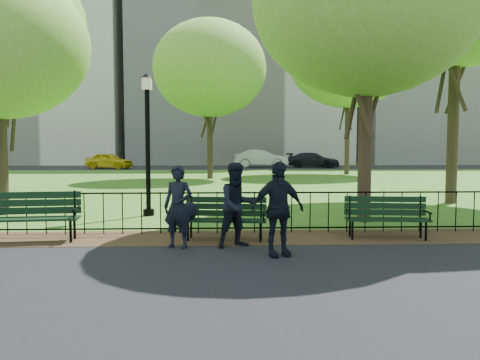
{
  "coord_description": "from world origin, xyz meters",
  "views": [
    {
      "loc": [
        -0.1,
        -7.9,
        1.85
      ],
      "look_at": [
        0.27,
        1.5,
        1.19
      ],
      "focal_mm": 35.0,
      "sensor_mm": 36.0,
      "label": 1
    }
  ],
  "objects_px": {
    "sedan_silver": "(261,158)",
    "sedan_dark": "(313,160)",
    "tree_far_c": "(210,69)",
    "park_bench_main": "(214,213)",
    "park_bench_left_a": "(30,211)",
    "lamppost": "(148,139)",
    "park_bench_right_a": "(386,213)",
    "tree_far_e": "(348,55)",
    "taxi": "(109,161)",
    "person_left": "(178,207)",
    "person_right": "(278,209)",
    "person_mid": "(238,205)"
  },
  "relations": [
    {
      "from": "person_right",
      "to": "sedan_silver",
      "type": "relative_size",
      "value": 0.32
    },
    {
      "from": "park_bench_main",
      "to": "park_bench_right_a",
      "type": "xyz_separation_m",
      "value": [
        3.48,
        0.02,
        -0.02
      ]
    },
    {
      "from": "park_bench_right_a",
      "to": "person_right",
      "type": "xyz_separation_m",
      "value": [
        -2.38,
        -1.45,
        0.28
      ]
    },
    {
      "from": "sedan_silver",
      "to": "sedan_dark",
      "type": "xyz_separation_m",
      "value": [
        4.74,
        -0.77,
        -0.13
      ]
    },
    {
      "from": "tree_far_e",
      "to": "sedan_silver",
      "type": "bearing_deg",
      "value": 114.05
    },
    {
      "from": "tree_far_c",
      "to": "park_bench_main",
      "type": "bearing_deg",
      "value": -88.4
    },
    {
      "from": "lamppost",
      "to": "person_mid",
      "type": "height_order",
      "value": "lamppost"
    },
    {
      "from": "park_bench_left_a",
      "to": "lamppost",
      "type": "xyz_separation_m",
      "value": [
        1.76,
        3.46,
        1.48
      ]
    },
    {
      "from": "park_bench_left_a",
      "to": "lamppost",
      "type": "distance_m",
      "value": 4.15
    },
    {
      "from": "sedan_dark",
      "to": "sedan_silver",
      "type": "bearing_deg",
      "value": 102.81
    },
    {
      "from": "tree_far_c",
      "to": "tree_far_e",
      "type": "relative_size",
      "value": 0.8
    },
    {
      "from": "park_bench_main",
      "to": "tree_far_e",
      "type": "relative_size",
      "value": 0.15
    },
    {
      "from": "tree_far_e",
      "to": "sedan_dark",
      "type": "bearing_deg",
      "value": 91.37
    },
    {
      "from": "taxi",
      "to": "sedan_silver",
      "type": "bearing_deg",
      "value": -59.82
    },
    {
      "from": "sedan_silver",
      "to": "sedan_dark",
      "type": "bearing_deg",
      "value": -100.61
    },
    {
      "from": "lamppost",
      "to": "person_left",
      "type": "distance_m",
      "value": 4.52
    },
    {
      "from": "taxi",
      "to": "sedan_silver",
      "type": "height_order",
      "value": "sedan_silver"
    },
    {
      "from": "person_mid",
      "to": "tree_far_e",
      "type": "bearing_deg",
      "value": 48.09
    },
    {
      "from": "park_bench_left_a",
      "to": "lamppost",
      "type": "relative_size",
      "value": 0.5
    },
    {
      "from": "sedan_dark",
      "to": "taxi",
      "type": "bearing_deg",
      "value": 117.48
    },
    {
      "from": "person_left",
      "to": "person_right",
      "type": "height_order",
      "value": "person_right"
    },
    {
      "from": "park_bench_right_a",
      "to": "tree_far_e",
      "type": "xyz_separation_m",
      "value": [
        5.28,
        22.52,
        7.53
      ]
    },
    {
      "from": "park_bench_main",
      "to": "sedan_silver",
      "type": "bearing_deg",
      "value": 90.61
    },
    {
      "from": "park_bench_left_a",
      "to": "person_left",
      "type": "height_order",
      "value": "person_left"
    },
    {
      "from": "lamppost",
      "to": "sedan_dark",
      "type": "bearing_deg",
      "value": 70.69
    },
    {
      "from": "person_mid",
      "to": "park_bench_main",
      "type": "bearing_deg",
      "value": 101.43
    },
    {
      "from": "park_bench_left_a",
      "to": "tree_far_e",
      "type": "xyz_separation_m",
      "value": [
        12.33,
        22.53,
        7.45
      ]
    },
    {
      "from": "park_bench_main",
      "to": "sedan_silver",
      "type": "distance_m",
      "value": 33.92
    },
    {
      "from": "lamppost",
      "to": "park_bench_left_a",
      "type": "bearing_deg",
      "value": -116.92
    },
    {
      "from": "person_right",
      "to": "sedan_dark",
      "type": "relative_size",
      "value": 0.34
    },
    {
      "from": "tree_far_e",
      "to": "taxi",
      "type": "height_order",
      "value": "tree_far_e"
    },
    {
      "from": "park_bench_right_a",
      "to": "sedan_silver",
      "type": "height_order",
      "value": "sedan_silver"
    },
    {
      "from": "tree_far_c",
      "to": "sedan_dark",
      "type": "xyz_separation_m",
      "value": [
        9.03,
        14.42,
        -5.75
      ]
    },
    {
      "from": "sedan_dark",
      "to": "person_left",
      "type": "bearing_deg",
      "value": -173.2
    },
    {
      "from": "park_bench_main",
      "to": "person_right",
      "type": "xyz_separation_m",
      "value": [
        1.1,
        -1.43,
        0.26
      ]
    },
    {
      "from": "person_right",
      "to": "park_bench_left_a",
      "type": "bearing_deg",
      "value": 147.56
    },
    {
      "from": "park_bench_main",
      "to": "person_right",
      "type": "distance_m",
      "value": 1.83
    },
    {
      "from": "park_bench_right_a",
      "to": "person_right",
      "type": "relative_size",
      "value": 1.05
    },
    {
      "from": "park_bench_left_a",
      "to": "person_mid",
      "type": "height_order",
      "value": "person_mid"
    },
    {
      "from": "person_left",
      "to": "person_mid",
      "type": "xyz_separation_m",
      "value": [
        1.09,
        0.03,
        0.02
      ]
    },
    {
      "from": "park_bench_left_a",
      "to": "person_left",
      "type": "distance_m",
      "value": 3.03
    },
    {
      "from": "lamppost",
      "to": "park_bench_right_a",
      "type": "bearing_deg",
      "value": -33.0
    },
    {
      "from": "person_right",
      "to": "taxi",
      "type": "distance_m",
      "value": 34.32
    },
    {
      "from": "tree_far_c",
      "to": "tree_far_e",
      "type": "bearing_deg",
      "value": 23.39
    },
    {
      "from": "tree_far_e",
      "to": "lamppost",
      "type": "bearing_deg",
      "value": -119.01
    },
    {
      "from": "lamppost",
      "to": "person_right",
      "type": "distance_m",
      "value": 5.84
    },
    {
      "from": "park_bench_right_a",
      "to": "sedan_dark",
      "type": "relative_size",
      "value": 0.36
    },
    {
      "from": "park_bench_right_a",
      "to": "tree_far_e",
      "type": "distance_m",
      "value": 24.32
    },
    {
      "from": "park_bench_right_a",
      "to": "tree_far_c",
      "type": "height_order",
      "value": "tree_far_c"
    },
    {
      "from": "sedan_silver",
      "to": "sedan_dark",
      "type": "relative_size",
      "value": 1.05
    }
  ]
}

